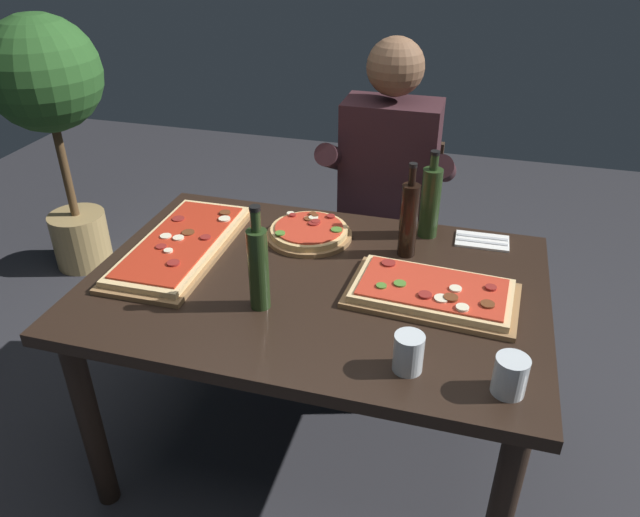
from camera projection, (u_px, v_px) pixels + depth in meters
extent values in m
plane|color=#2D2D33|center=(316.00, 447.00, 2.25)|extent=(6.40, 6.40, 0.00)
cube|color=black|center=(316.00, 286.00, 1.88)|extent=(1.40, 0.96, 0.04)
cylinder|color=black|center=(90.00, 423.00, 1.89)|extent=(0.07, 0.07, 0.70)
cylinder|color=black|center=(499.00, 517.00, 1.60)|extent=(0.07, 0.07, 0.70)
cylinder|color=black|center=(201.00, 287.00, 2.55)|extent=(0.07, 0.07, 0.70)
cylinder|color=black|center=(504.00, 336.00, 2.26)|extent=(0.07, 0.07, 0.70)
cube|color=olive|center=(432.00, 295.00, 1.79)|extent=(0.51, 0.31, 0.02)
cube|color=#E5C184|center=(433.00, 290.00, 1.78)|extent=(0.47, 0.28, 0.02)
cube|color=red|center=(433.00, 286.00, 1.77)|extent=(0.43, 0.25, 0.01)
cylinder|color=beige|center=(441.00, 298.00, 1.71)|extent=(0.04, 0.04, 0.01)
cylinder|color=maroon|center=(425.00, 295.00, 1.72)|extent=(0.04, 0.04, 0.01)
cylinder|color=maroon|center=(389.00, 263.00, 1.88)|extent=(0.04, 0.04, 0.01)
cylinder|color=brown|center=(488.00, 304.00, 1.68)|extent=(0.04, 0.04, 0.01)
cylinder|color=#4C7F2D|center=(381.00, 286.00, 1.76)|extent=(0.03, 0.03, 0.01)
cylinder|color=beige|center=(456.00, 288.00, 1.76)|extent=(0.04, 0.04, 0.01)
cylinder|color=beige|center=(462.00, 308.00, 1.67)|extent=(0.04, 0.04, 0.01)
cylinder|color=#4C7F2D|center=(400.00, 283.00, 1.78)|extent=(0.04, 0.04, 0.01)
cylinder|color=maroon|center=(491.00, 288.00, 1.76)|extent=(0.03, 0.03, 0.01)
cylinder|color=brown|center=(451.00, 298.00, 1.71)|extent=(0.04, 0.04, 0.01)
cube|color=olive|center=(182.00, 248.00, 2.03)|extent=(0.30, 0.64, 0.02)
cube|color=#E5C184|center=(181.00, 243.00, 2.02)|extent=(0.27, 0.60, 0.02)
cube|color=#B72D19|center=(181.00, 240.00, 2.02)|extent=(0.23, 0.55, 0.01)
cylinder|color=beige|center=(166.00, 236.00, 2.03)|extent=(0.04, 0.04, 0.00)
cylinder|color=maroon|center=(161.00, 247.00, 1.97)|extent=(0.04, 0.04, 0.00)
cylinder|color=brown|center=(225.00, 213.00, 2.18)|extent=(0.04, 0.04, 0.01)
cylinder|color=beige|center=(168.00, 251.00, 1.94)|extent=(0.03, 0.03, 0.01)
cylinder|color=brown|center=(188.00, 232.00, 2.05)|extent=(0.04, 0.04, 0.00)
cylinder|color=maroon|center=(173.00, 263.00, 1.87)|extent=(0.04, 0.04, 0.01)
cylinder|color=maroon|center=(178.00, 219.00, 2.14)|extent=(0.04, 0.04, 0.00)
cylinder|color=maroon|center=(205.00, 237.00, 2.02)|extent=(0.04, 0.04, 0.01)
cylinder|color=beige|center=(224.00, 219.00, 2.13)|extent=(0.04, 0.04, 0.01)
cylinder|color=beige|center=(178.00, 238.00, 2.02)|extent=(0.04, 0.04, 0.01)
cylinder|color=olive|center=(309.00, 235.00, 2.11)|extent=(0.30, 0.30, 0.02)
cylinder|color=#DBB270|center=(309.00, 231.00, 2.10)|extent=(0.27, 0.27, 0.02)
cylinder|color=red|center=(309.00, 227.00, 2.09)|extent=(0.24, 0.24, 0.01)
cylinder|color=brown|center=(315.00, 216.00, 2.15)|extent=(0.02, 0.02, 0.01)
cylinder|color=maroon|center=(314.00, 223.00, 2.11)|extent=(0.04, 0.04, 0.01)
cylinder|color=maroon|center=(316.00, 222.00, 2.11)|extent=(0.03, 0.03, 0.01)
cylinder|color=beige|center=(308.00, 218.00, 2.14)|extent=(0.03, 0.03, 0.00)
cylinder|color=brown|center=(309.00, 219.00, 2.14)|extent=(0.04, 0.04, 0.00)
cylinder|color=maroon|center=(331.00, 216.00, 2.15)|extent=(0.03, 0.03, 0.01)
cylinder|color=brown|center=(313.00, 214.00, 2.17)|extent=(0.03, 0.03, 0.01)
cylinder|color=#4C7F2D|center=(338.00, 230.00, 2.07)|extent=(0.04, 0.04, 0.00)
cylinder|color=beige|center=(291.00, 213.00, 2.17)|extent=(0.03, 0.03, 0.01)
cylinder|color=beige|center=(313.00, 218.00, 2.14)|extent=(0.03, 0.03, 0.01)
cylinder|color=maroon|center=(293.00, 215.00, 2.16)|extent=(0.02, 0.02, 0.01)
cylinder|color=#4C7F2D|center=(280.00, 233.00, 2.04)|extent=(0.03, 0.03, 0.01)
cylinder|color=#233819|center=(259.00, 270.00, 1.69)|extent=(0.06, 0.06, 0.25)
cylinder|color=#233819|center=(256.00, 221.00, 1.61)|extent=(0.03, 0.03, 0.06)
cylinder|color=black|center=(255.00, 208.00, 1.59)|extent=(0.03, 0.03, 0.01)
cylinder|color=black|center=(409.00, 221.00, 1.95)|extent=(0.06, 0.06, 0.25)
cylinder|color=black|center=(412.00, 176.00, 1.87)|extent=(0.02, 0.02, 0.06)
cylinder|color=black|center=(413.00, 165.00, 1.85)|extent=(0.03, 0.03, 0.01)
cylinder|color=#233819|center=(430.00, 203.00, 2.06)|extent=(0.07, 0.07, 0.25)
cylinder|color=#233819|center=(434.00, 162.00, 1.99)|extent=(0.03, 0.03, 0.05)
cylinder|color=black|center=(435.00, 153.00, 1.97)|extent=(0.03, 0.03, 0.01)
cylinder|color=silver|center=(408.00, 353.00, 1.49)|extent=(0.08, 0.08, 0.10)
cylinder|color=#5B3814|center=(407.00, 362.00, 1.51)|extent=(0.06, 0.06, 0.04)
cylinder|color=silver|center=(510.00, 376.00, 1.42)|extent=(0.08, 0.08, 0.10)
cylinder|color=#5B3814|center=(508.00, 387.00, 1.44)|extent=(0.07, 0.07, 0.03)
cube|color=white|center=(482.00, 241.00, 2.08)|extent=(0.18, 0.11, 0.01)
cube|color=silver|center=(482.00, 242.00, 2.06)|extent=(0.17, 0.02, 0.00)
cube|color=silver|center=(482.00, 237.00, 2.09)|extent=(0.17, 0.02, 0.00)
cube|color=#3D2B1E|center=(384.00, 250.00, 2.66)|extent=(0.44, 0.44, 0.04)
cube|color=#3D2B1E|center=(395.00, 184.00, 2.70)|extent=(0.40, 0.04, 0.42)
cylinder|color=#3D2B1E|center=(331.00, 309.00, 2.66)|extent=(0.04, 0.04, 0.41)
cylinder|color=#3D2B1E|center=(417.00, 323.00, 2.57)|extent=(0.04, 0.04, 0.41)
cylinder|color=#3D2B1E|center=(351.00, 266.00, 2.97)|extent=(0.04, 0.04, 0.41)
cylinder|color=#3D2B1E|center=(428.00, 277.00, 2.88)|extent=(0.04, 0.04, 0.41)
cylinder|color=#23232D|center=(351.00, 307.00, 2.64)|extent=(0.11, 0.11, 0.45)
cylinder|color=#23232D|center=(397.00, 315.00, 2.59)|extent=(0.11, 0.11, 0.45)
cube|color=#23232D|center=(381.00, 245.00, 2.53)|extent=(0.34, 0.40, 0.12)
cube|color=#381E23|center=(389.00, 165.00, 2.45)|extent=(0.38, 0.22, 0.52)
sphere|color=brown|center=(396.00, 67.00, 2.25)|extent=(0.22, 0.22, 0.22)
cylinder|color=#381E23|center=(334.00, 158.00, 2.45)|extent=(0.09, 0.31, 0.21)
cylinder|color=#381E23|center=(444.00, 169.00, 2.35)|extent=(0.09, 0.31, 0.21)
cylinder|color=tan|center=(81.00, 239.00, 3.32)|extent=(0.30, 0.30, 0.30)
cylinder|color=brown|center=(65.00, 169.00, 3.11)|extent=(0.04, 0.04, 0.52)
sphere|color=#285623|center=(43.00, 74.00, 2.86)|extent=(0.55, 0.55, 0.55)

